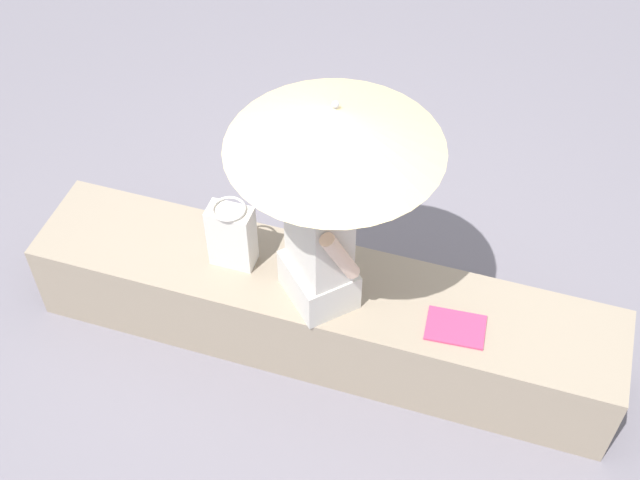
{
  "coord_description": "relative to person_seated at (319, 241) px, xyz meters",
  "views": [
    {
      "loc": [
        -0.8,
        2.55,
        3.76
      ],
      "look_at": [
        -0.01,
        0.04,
        0.85
      ],
      "focal_mm": 47.53,
      "sensor_mm": 36.0,
      "label": 1
    }
  ],
  "objects": [
    {
      "name": "magazine",
      "position": [
        -0.68,
        0.0,
        -0.38
      ],
      "size": [
        0.29,
        0.22,
        0.01
      ],
      "primitive_type": "cube",
      "rotation": [
        0.0,
        0.0,
        0.08
      ],
      "color": "#D83866",
      "rests_on": "stone_bench"
    },
    {
      "name": "person_seated",
      "position": [
        0.0,
        0.0,
        0.0
      ],
      "size": [
        0.47,
        0.47,
        0.9
      ],
      "color": "beige",
      "rests_on": "stone_bench"
    },
    {
      "name": "handbag_black",
      "position": [
        0.48,
        -0.08,
        -0.2
      ],
      "size": [
        0.22,
        0.17,
        0.38
      ],
      "color": "silver",
      "rests_on": "stone_bench"
    },
    {
      "name": "parasol",
      "position": [
        -0.05,
        -0.05,
        0.64
      ],
      "size": [
        0.93,
        0.93,
        1.17
      ],
      "color": "#B7B7BC",
      "rests_on": "stone_bench"
    },
    {
      "name": "ground_plane",
      "position": [
        0.01,
        -0.08,
        -0.89
      ],
      "size": [
        14.0,
        14.0,
        0.0
      ],
      "primitive_type": "plane",
      "color": "slate"
    },
    {
      "name": "stone_bench",
      "position": [
        0.01,
        -0.08,
        -0.64
      ],
      "size": [
        3.02,
        0.56,
        0.5
      ],
      "primitive_type": "cube",
      "color": "gray",
      "rests_on": "ground"
    }
  ]
}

